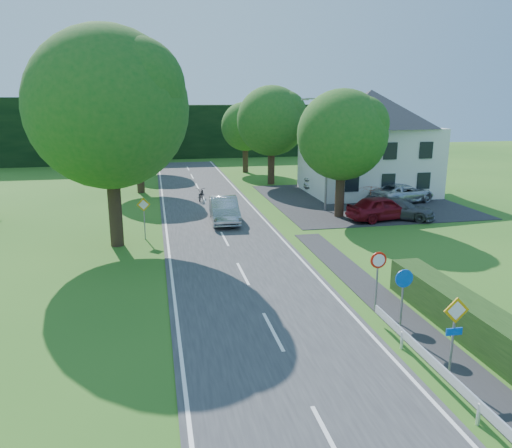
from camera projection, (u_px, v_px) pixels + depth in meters
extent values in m
cube|color=#313133|center=(236.00, 261.00, 25.06)|extent=(7.00, 80.00, 0.04)
cube|color=#262629|center=(358.00, 200.00, 39.74)|extent=(14.00, 16.00, 0.04)
cube|color=white|center=(170.00, 264.00, 24.43)|extent=(0.12, 80.00, 0.01)
cube|color=white|center=(298.00, 256.00, 25.69)|extent=(0.12, 80.00, 0.01)
cube|color=black|center=(239.00, 131.00, 69.44)|extent=(30.00, 5.00, 7.00)
cube|color=silver|center=(368.00, 160.00, 42.29)|extent=(10.00, 8.00, 5.60)
pyramid|color=#29292F|center=(371.00, 108.00, 41.23)|extent=(10.60, 8.40, 3.00)
cylinder|color=gray|center=(327.00, 156.00, 35.17)|extent=(0.16, 0.16, 8.00)
cylinder|color=gray|center=(318.00, 99.00, 34.05)|extent=(1.70, 0.10, 0.10)
cube|color=gray|center=(305.00, 99.00, 33.89)|extent=(0.50, 0.18, 0.12)
cylinder|color=gray|center=(452.00, 342.00, 14.22)|extent=(0.07, 0.07, 2.40)
cube|color=#DA9D0B|center=(456.00, 310.00, 13.94)|extent=(0.78, 0.04, 0.78)
cube|color=white|center=(456.00, 310.00, 13.94)|extent=(0.57, 0.05, 0.57)
cube|color=blue|center=(454.00, 332.00, 14.10)|extent=(0.50, 0.04, 0.22)
cylinder|color=gray|center=(402.00, 304.00, 17.09)|extent=(0.07, 0.07, 2.20)
cylinder|color=blue|center=(404.00, 278.00, 16.83)|extent=(0.64, 0.04, 0.64)
cylinder|color=gray|center=(377.00, 284.00, 18.99)|extent=(0.07, 0.07, 2.20)
cylinder|color=red|center=(378.00, 260.00, 18.72)|extent=(0.64, 0.04, 0.64)
cylinder|color=white|center=(379.00, 260.00, 18.71)|extent=(0.48, 0.04, 0.48)
cylinder|color=gray|center=(144.00, 221.00, 28.67)|extent=(0.07, 0.07, 2.20)
cube|color=#DA9D0B|center=(143.00, 205.00, 28.41)|extent=(0.78, 0.04, 0.78)
cube|color=white|center=(143.00, 205.00, 28.41)|extent=(0.57, 0.05, 0.57)
imported|color=#AAA9AE|center=(224.00, 209.00, 32.64)|extent=(1.98, 5.04, 1.63)
imported|color=black|center=(201.00, 194.00, 39.53)|extent=(1.18, 2.17, 1.08)
imported|color=maroon|center=(382.00, 208.00, 33.15)|extent=(5.04, 2.75, 1.63)
imported|color=#9D9EA1|center=(335.00, 182.00, 43.22)|extent=(5.44, 3.05, 1.70)
imported|color=#48484D|center=(399.00, 209.00, 33.59)|extent=(4.84, 4.17, 1.33)
imported|color=silver|center=(403.00, 193.00, 38.73)|extent=(5.68, 3.84, 1.44)
imported|color=#C03E0F|center=(371.00, 198.00, 36.09)|extent=(2.54, 2.56, 1.79)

